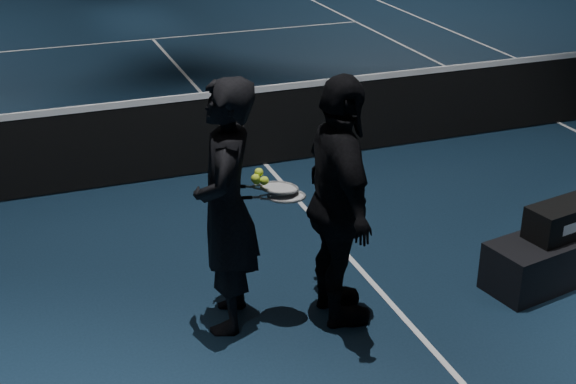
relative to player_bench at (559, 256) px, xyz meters
name	(u,v)px	position (x,y,z in m)	size (l,w,h in m)	color
floor	(266,164)	(-1.55, 3.30, -0.21)	(36.00, 36.00, 0.00)	black
court_lines	(266,164)	(-1.55, 3.30, -0.21)	(10.98, 23.78, 0.01)	white
net_mesh	(265,128)	(-1.55, 3.30, 0.24)	(12.80, 0.02, 0.86)	black
net_tape	(265,89)	(-1.55, 3.30, 0.70)	(12.80, 0.03, 0.07)	white
player_bench	(559,256)	(0.00, 0.00, 0.00)	(1.42, 0.47, 0.43)	black
racket_bag	(565,219)	(0.00, 0.00, 0.35)	(0.71, 0.30, 0.28)	black
player_a	(226,207)	(-2.86, 0.34, 0.79)	(0.73, 0.48, 2.00)	black
player_b	(339,203)	(-2.04, 0.11, 0.79)	(1.17, 0.49, 2.00)	black
racket_lower	(287,196)	(-2.43, 0.22, 0.86)	(0.68, 0.22, 0.03)	black
racket_upper	(279,188)	(-2.47, 0.27, 0.92)	(0.68, 0.22, 0.03)	black
tennis_balls	(260,178)	(-2.61, 0.28, 1.02)	(0.12, 0.10, 0.12)	#E6F033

